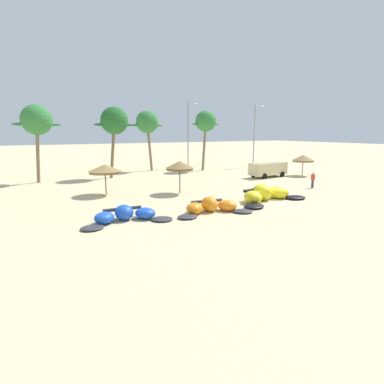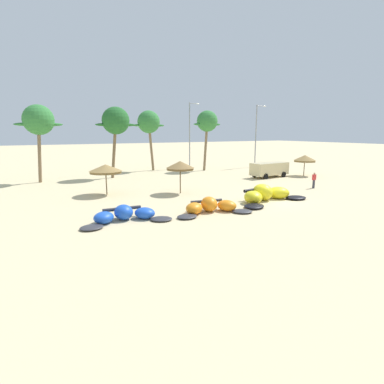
{
  "view_description": "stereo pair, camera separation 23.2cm",
  "coord_description": "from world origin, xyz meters",
  "px_view_note": "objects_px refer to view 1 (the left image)",
  "views": [
    {
      "loc": [
        -18.0,
        -18.55,
        5.66
      ],
      "look_at": [
        -6.27,
        2.0,
        1.0
      ],
      "focal_mm": 28.74,
      "sensor_mm": 36.0,
      "label": 1
    },
    {
      "loc": [
        -17.8,
        -18.67,
        5.66
      ],
      "look_at": [
        -6.27,
        2.0,
        1.0
      ],
      "focal_mm": 28.74,
      "sensor_mm": 36.0,
      "label": 2
    }
  ],
  "objects_px": {
    "beach_umbrella_near_van": "(105,169)",
    "parked_van": "(267,169)",
    "lamppost_west_center": "(255,133)",
    "beach_umbrella_middle": "(180,166)",
    "palm_leftmost": "(37,121)",
    "kite_left": "(211,207)",
    "person_near_kites": "(313,180)",
    "palm_left": "(114,121)",
    "kite_far_left": "(125,215)",
    "beach_umbrella_near_palms": "(303,158)",
    "kite_left_of_center": "(266,195)",
    "palm_left_of_gap": "(147,123)",
    "lamppost_west": "(189,132)",
    "palm_center_left": "(206,122)"
  },
  "relations": [
    {
      "from": "beach_umbrella_near_van",
      "to": "lamppost_west",
      "type": "bearing_deg",
      "value": 41.36
    },
    {
      "from": "beach_umbrella_middle",
      "to": "beach_umbrella_near_palms",
      "type": "relative_size",
      "value": 1.08
    },
    {
      "from": "kite_left",
      "to": "palm_center_left",
      "type": "bearing_deg",
      "value": 58.82
    },
    {
      "from": "person_near_kites",
      "to": "palm_leftmost",
      "type": "xyz_separation_m",
      "value": [
        -23.7,
        17.62,
        6.02
      ]
    },
    {
      "from": "kite_left_of_center",
      "to": "palm_leftmost",
      "type": "xyz_separation_m",
      "value": [
        -15.41,
        19.69,
        6.32
      ]
    },
    {
      "from": "beach_umbrella_middle",
      "to": "palm_leftmost",
      "type": "bearing_deg",
      "value": 128.82
    },
    {
      "from": "beach_umbrella_near_palms",
      "to": "palm_left_of_gap",
      "type": "bearing_deg",
      "value": 136.09
    },
    {
      "from": "beach_umbrella_near_van",
      "to": "parked_van",
      "type": "bearing_deg",
      "value": 2.66
    },
    {
      "from": "kite_far_left",
      "to": "beach_umbrella_middle",
      "type": "xyz_separation_m",
      "value": [
        7.27,
        6.36,
        2.21
      ]
    },
    {
      "from": "kite_left",
      "to": "parked_van",
      "type": "xyz_separation_m",
      "value": [
        15.62,
        10.93,
        0.68
      ]
    },
    {
      "from": "beach_umbrella_near_van",
      "to": "kite_left_of_center",
      "type": "bearing_deg",
      "value": -39.86
    },
    {
      "from": "kite_far_left",
      "to": "kite_left",
      "type": "height_order",
      "value": "kite_left"
    },
    {
      "from": "kite_far_left",
      "to": "kite_left_of_center",
      "type": "height_order",
      "value": "kite_left_of_center"
    },
    {
      "from": "kite_far_left",
      "to": "person_near_kites",
      "type": "xyz_separation_m",
      "value": [
        20.28,
        2.02,
        0.44
      ]
    },
    {
      "from": "beach_umbrella_near_van",
      "to": "beach_umbrella_near_palms",
      "type": "relative_size",
      "value": 1.06
    },
    {
      "from": "beach_umbrella_near_van",
      "to": "palm_left",
      "type": "bearing_deg",
      "value": 68.79
    },
    {
      "from": "kite_left_of_center",
      "to": "palm_center_left",
      "type": "distance_m",
      "value": 22.06
    },
    {
      "from": "parked_van",
      "to": "palm_left",
      "type": "distance_m",
      "value": 19.83
    },
    {
      "from": "kite_left",
      "to": "palm_left",
      "type": "bearing_deg",
      "value": 92.76
    },
    {
      "from": "kite_far_left",
      "to": "beach_umbrella_near_van",
      "type": "bearing_deg",
      "value": 83.17
    },
    {
      "from": "beach_umbrella_near_palms",
      "to": "palm_leftmost",
      "type": "height_order",
      "value": "palm_leftmost"
    },
    {
      "from": "person_near_kites",
      "to": "palm_left",
      "type": "xyz_separation_m",
      "value": [
        -15.25,
        17.18,
        6.07
      ]
    },
    {
      "from": "kite_left",
      "to": "palm_left",
      "type": "xyz_separation_m",
      "value": [
        -0.97,
        20.12,
        6.48
      ]
    },
    {
      "from": "beach_umbrella_near_palms",
      "to": "person_near_kites",
      "type": "bearing_deg",
      "value": -133.05
    },
    {
      "from": "person_near_kites",
      "to": "palm_left",
      "type": "distance_m",
      "value": 23.76
    },
    {
      "from": "kite_left",
      "to": "beach_umbrella_near_palms",
      "type": "height_order",
      "value": "beach_umbrella_near_palms"
    },
    {
      "from": "lamppost_west_center",
      "to": "palm_left_of_gap",
      "type": "bearing_deg",
      "value": 167.26
    },
    {
      "from": "beach_umbrella_near_van",
      "to": "lamppost_west",
      "type": "relative_size",
      "value": 0.29
    },
    {
      "from": "lamppost_west_center",
      "to": "beach_umbrella_middle",
      "type": "bearing_deg",
      "value": -146.74
    },
    {
      "from": "beach_umbrella_near_palms",
      "to": "palm_left_of_gap",
      "type": "distance_m",
      "value": 22.07
    },
    {
      "from": "kite_left_of_center",
      "to": "palm_left_of_gap",
      "type": "height_order",
      "value": "palm_left_of_gap"
    },
    {
      "from": "kite_far_left",
      "to": "palm_left_of_gap",
      "type": "distance_m",
      "value": 27.05
    },
    {
      "from": "beach_umbrella_middle",
      "to": "palm_left",
      "type": "xyz_separation_m",
      "value": [
        -2.25,
        12.84,
        4.3
      ]
    },
    {
      "from": "beach_umbrella_middle",
      "to": "lamppost_west",
      "type": "distance_m",
      "value": 20.9
    },
    {
      "from": "lamppost_west",
      "to": "person_near_kites",
      "type": "bearing_deg",
      "value": -84.24
    },
    {
      "from": "palm_center_left",
      "to": "lamppost_west",
      "type": "distance_m",
      "value": 4.32
    },
    {
      "from": "person_near_kites",
      "to": "palm_leftmost",
      "type": "relative_size",
      "value": 0.19
    },
    {
      "from": "palm_left_of_gap",
      "to": "palm_center_left",
      "type": "xyz_separation_m",
      "value": [
        7.53,
        -3.82,
        0.1
      ]
    },
    {
      "from": "kite_far_left",
      "to": "lamppost_west",
      "type": "xyz_separation_m",
      "value": [
        18.06,
        24.0,
        5.21
      ]
    },
    {
      "from": "palm_left_of_gap",
      "to": "kite_left",
      "type": "bearing_deg",
      "value": -101.68
    },
    {
      "from": "beach_umbrella_middle",
      "to": "palm_left_of_gap",
      "type": "bearing_deg",
      "value": 77.61
    },
    {
      "from": "beach_umbrella_near_van",
      "to": "kite_left",
      "type": "bearing_deg",
      "value": -63.81
    },
    {
      "from": "kite_left",
      "to": "lamppost_west",
      "type": "xyz_separation_m",
      "value": [
        12.07,
        24.92,
        5.18
      ]
    },
    {
      "from": "beach_umbrella_near_palms",
      "to": "palm_center_left",
      "type": "relative_size",
      "value": 0.32
    },
    {
      "from": "lamppost_west",
      "to": "beach_umbrella_near_palms",
      "type": "bearing_deg",
      "value": -60.54
    },
    {
      "from": "kite_left_of_center",
      "to": "lamppost_west",
      "type": "xyz_separation_m",
      "value": [
        6.07,
        24.05,
        5.07
      ]
    },
    {
      "from": "palm_leftmost",
      "to": "kite_left",
      "type": "bearing_deg",
      "value": -65.41
    },
    {
      "from": "palm_left",
      "to": "kite_left",
      "type": "bearing_deg",
      "value": -87.24
    },
    {
      "from": "palm_left",
      "to": "kite_far_left",
      "type": "bearing_deg",
      "value": -104.66
    },
    {
      "from": "palm_leftmost",
      "to": "palm_center_left",
      "type": "height_order",
      "value": "palm_center_left"
    }
  ]
}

